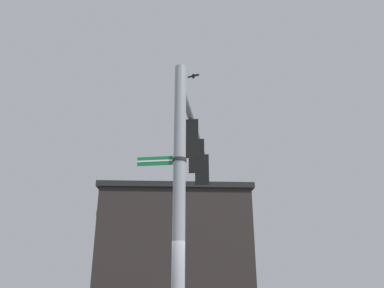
{
  "coord_description": "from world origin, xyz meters",
  "views": [
    {
      "loc": [
        1.59,
        -8.42,
        1.71
      ],
      "look_at": [
        -0.03,
        2.26,
        5.67
      ],
      "focal_mm": 34.27,
      "sensor_mm": 36.0,
      "label": 1
    }
  ],
  "objects_px": {
    "traffic_light_nearest_pole": "(190,140)",
    "traffic_light_mid_inner": "(197,157)",
    "traffic_light_mid_outer": "(203,171)",
    "bird_flying": "(193,76)",
    "street_name_sign": "(170,160)"
  },
  "relations": [
    {
      "from": "traffic_light_nearest_pole",
      "to": "traffic_light_mid_outer",
      "type": "distance_m",
      "value": 3.42
    },
    {
      "from": "traffic_light_nearest_pole",
      "to": "bird_flying",
      "type": "distance_m",
      "value": 2.94
    },
    {
      "from": "traffic_light_mid_outer",
      "to": "bird_flying",
      "type": "height_order",
      "value": "bird_flying"
    },
    {
      "from": "traffic_light_mid_inner",
      "to": "traffic_light_mid_outer",
      "type": "bearing_deg",
      "value": 90.86
    },
    {
      "from": "traffic_light_mid_inner",
      "to": "traffic_light_mid_outer",
      "type": "height_order",
      "value": "same"
    },
    {
      "from": "traffic_light_mid_inner",
      "to": "bird_flying",
      "type": "xyz_separation_m",
      "value": [
        -0.02,
        -0.78,
        2.79
      ]
    },
    {
      "from": "street_name_sign",
      "to": "traffic_light_mid_inner",
      "type": "bearing_deg",
      "value": 86.97
    },
    {
      "from": "traffic_light_mid_outer",
      "to": "bird_flying",
      "type": "xyz_separation_m",
      "value": [
        0.01,
        -2.49,
        2.79
      ]
    },
    {
      "from": "traffic_light_mid_outer",
      "to": "bird_flying",
      "type": "bearing_deg",
      "value": -89.81
    },
    {
      "from": "traffic_light_nearest_pole",
      "to": "traffic_light_mid_inner",
      "type": "height_order",
      "value": "same"
    },
    {
      "from": "traffic_light_mid_outer",
      "to": "bird_flying",
      "type": "relative_size",
      "value": 3.12
    },
    {
      "from": "traffic_light_mid_outer",
      "to": "traffic_light_mid_inner",
      "type": "bearing_deg",
      "value": -89.14
    },
    {
      "from": "traffic_light_mid_outer",
      "to": "street_name_sign",
      "type": "height_order",
      "value": "traffic_light_mid_outer"
    },
    {
      "from": "street_name_sign",
      "to": "traffic_light_mid_outer",
      "type": "bearing_deg",
      "value": 88.22
    },
    {
      "from": "street_name_sign",
      "to": "bird_flying",
      "type": "relative_size",
      "value": 2.94
    }
  ]
}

